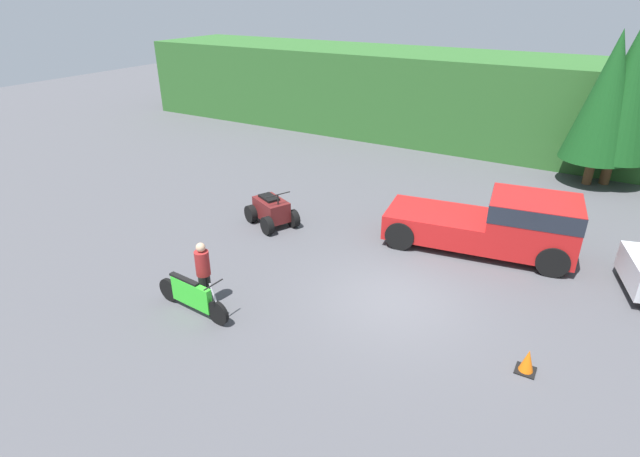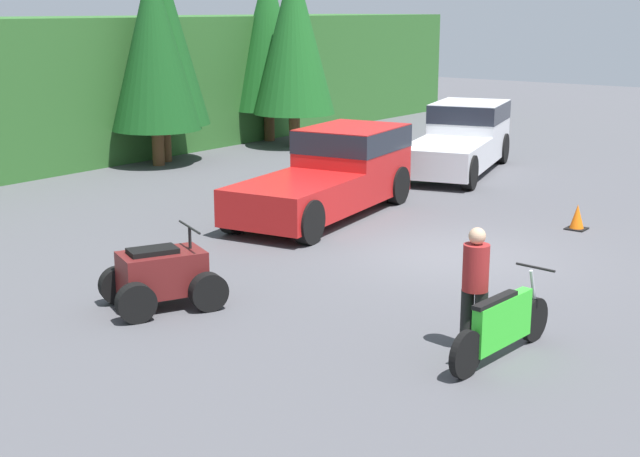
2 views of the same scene
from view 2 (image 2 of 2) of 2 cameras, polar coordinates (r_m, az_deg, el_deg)
The scene contains 11 objects.
ground_plane at distance 17.36m, azimuth 8.46°, elevation -1.73°, with size 80.00×80.00×0.00m, color #4C4C51.
tree_left at distance 27.17m, azimuth -10.60°, elevation 11.44°, with size 2.67×2.67×6.07m.
tree_mid_left at distance 27.85m, azimuth -10.17°, elevation 12.01°, with size 2.85×2.85×6.48m.
tree_mid_right at distance 30.49m, azimuth -1.69°, elevation 12.21°, with size 2.79×2.79×6.34m.
tree_right at distance 31.95m, azimuth -3.34°, elevation 12.17°, with size 2.75×2.75×6.24m.
pickup_truck_red at distance 20.65m, azimuth 0.96°, elevation 3.79°, with size 5.81×2.84×1.90m.
pickup_truck_second at distance 26.55m, azimuth 9.07°, elevation 5.89°, with size 6.01×3.43×1.90m.
dirt_bike at distance 12.34m, azimuth 11.59°, elevation -6.12°, with size 2.42×0.60×1.12m.
quad_atv at distance 14.34m, azimuth -10.07°, elevation -3.08°, with size 2.12×1.86×1.28m.
rider_person at distance 12.40m, azimuth 9.90°, elevation -3.55°, with size 0.41×0.41×1.76m.
traffic_cone at distance 19.93m, azimuth 16.14°, elevation 0.66°, with size 0.42×0.42×0.55m.
Camera 2 is at (-14.71, -7.97, 4.64)m, focal length 50.00 mm.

